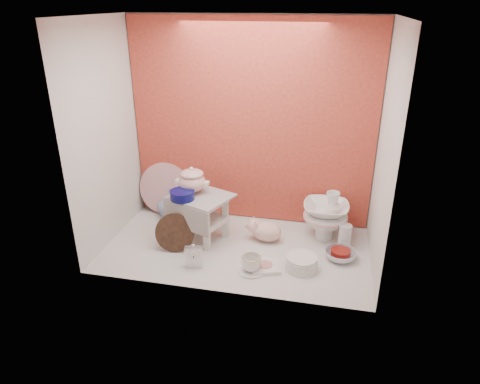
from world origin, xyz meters
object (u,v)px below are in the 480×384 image
(step_stool, at_px, (202,217))
(blue_white_vase, at_px, (171,203))
(plush_pig, at_px, (267,231))
(crystal_bowl, at_px, (340,255))
(floral_platter, at_px, (165,188))
(mantel_clock, at_px, (194,256))
(soup_tureen, at_px, (192,180))
(gold_rim_teacup, at_px, (251,263))
(porcelain_tower, at_px, (326,215))
(dinner_plate_stack, at_px, (302,263))

(step_stool, distance_m, blue_white_vase, 0.44)
(blue_white_vase, xyz_separation_m, plush_pig, (0.80, -0.23, -0.04))
(step_stool, bearing_deg, crystal_bowl, 17.30)
(floral_platter, xyz_separation_m, mantel_clock, (0.46, -0.71, -0.12))
(soup_tureen, height_order, blue_white_vase, soup_tureen)
(step_stool, bearing_deg, mantel_clock, -58.82)
(gold_rim_teacup, height_order, crystal_bowl, gold_rim_teacup)
(blue_white_vase, bearing_deg, porcelain_tower, -4.23)
(floral_platter, height_order, crystal_bowl, floral_platter)
(floral_platter, distance_m, dinner_plate_stack, 1.30)
(step_stool, height_order, dinner_plate_stack, step_stool)
(mantel_clock, relative_size, crystal_bowl, 0.81)
(floral_platter, bearing_deg, mantel_clock, -56.96)
(mantel_clock, bearing_deg, floral_platter, 108.86)
(plush_pig, bearing_deg, mantel_clock, -109.57)
(step_stool, height_order, crystal_bowl, step_stool)
(soup_tureen, height_order, mantel_clock, soup_tureen)
(mantel_clock, height_order, porcelain_tower, porcelain_tower)
(gold_rim_teacup, xyz_separation_m, crystal_bowl, (0.55, 0.26, -0.03))
(plush_pig, xyz_separation_m, porcelain_tower, (0.40, 0.14, 0.11))
(gold_rim_teacup, bearing_deg, step_stool, 140.72)
(soup_tureen, height_order, plush_pig, soup_tureen)
(blue_white_vase, relative_size, plush_pig, 0.88)
(floral_platter, xyz_separation_m, porcelain_tower, (1.27, -0.15, -0.02))
(dinner_plate_stack, bearing_deg, blue_white_vase, 153.64)
(step_stool, bearing_deg, soup_tureen, 170.01)
(blue_white_vase, relative_size, gold_rim_teacup, 1.82)
(blue_white_vase, relative_size, porcelain_tower, 0.63)
(step_stool, relative_size, blue_white_vase, 1.70)
(blue_white_vase, xyz_separation_m, crystal_bowl, (1.32, -0.36, -0.08))
(step_stool, distance_m, crystal_bowl, 0.99)
(crystal_bowl, bearing_deg, floral_platter, 162.93)
(dinner_plate_stack, height_order, crystal_bowl, dinner_plate_stack)
(blue_white_vase, distance_m, porcelain_tower, 1.20)
(soup_tureen, height_order, gold_rim_teacup, soup_tureen)
(floral_platter, xyz_separation_m, blue_white_vase, (0.07, -0.06, -0.09))
(floral_platter, relative_size, plush_pig, 1.61)
(gold_rim_teacup, height_order, porcelain_tower, porcelain_tower)
(plush_pig, bearing_deg, gold_rim_teacup, -71.03)
(soup_tureen, height_order, porcelain_tower, soup_tureen)
(floral_platter, distance_m, porcelain_tower, 1.28)
(step_stool, height_order, blue_white_vase, step_stool)
(blue_white_vase, bearing_deg, soup_tureen, -41.31)
(step_stool, relative_size, gold_rim_teacup, 3.10)
(plush_pig, bearing_deg, floral_platter, -174.13)
(crystal_bowl, bearing_deg, plush_pig, 165.40)
(floral_platter, height_order, gold_rim_teacup, floral_platter)
(soup_tureen, bearing_deg, blue_white_vase, 138.69)
(gold_rim_teacup, distance_m, porcelain_tower, 0.70)
(step_stool, bearing_deg, floral_platter, 162.38)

